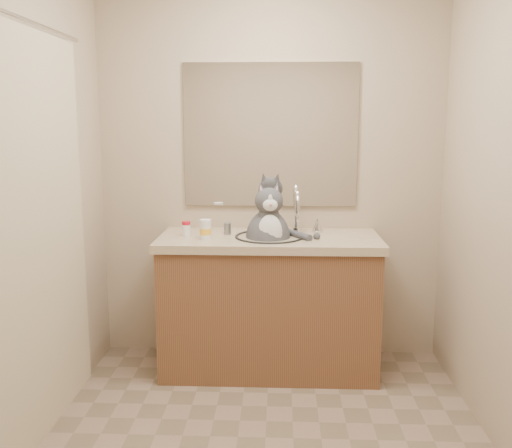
# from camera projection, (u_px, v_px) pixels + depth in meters

# --- Properties ---
(room) EXTENTS (2.22, 2.52, 2.42)m
(room) POSITION_uv_depth(u_px,v_px,m) (265.00, 201.00, 2.44)
(room) COLOR gray
(room) RESTS_ON ground
(vanity) EXTENTS (1.34, 0.59, 1.12)m
(vanity) POSITION_uv_depth(u_px,v_px,m) (269.00, 301.00, 3.53)
(vanity) COLOR brown
(vanity) RESTS_ON ground
(mirror) EXTENTS (1.10, 0.02, 0.90)m
(mirror) POSITION_uv_depth(u_px,v_px,m) (271.00, 135.00, 3.61)
(mirror) COLOR white
(mirror) RESTS_ON room
(shower_curtain) EXTENTS (0.02, 1.30, 1.93)m
(shower_curtain) POSITION_uv_depth(u_px,v_px,m) (38.00, 233.00, 2.62)
(shower_curtain) COLOR beige
(shower_curtain) RESTS_ON ground
(cat) EXTENTS (0.42, 0.33, 0.54)m
(cat) POSITION_uv_depth(u_px,v_px,m) (269.00, 235.00, 3.43)
(cat) COLOR #424247
(cat) RESTS_ON vanity
(pill_bottle_redcap) EXTENTS (0.07, 0.07, 0.09)m
(pill_bottle_redcap) POSITION_uv_depth(u_px,v_px,m) (186.00, 228.00, 3.47)
(pill_bottle_redcap) COLOR white
(pill_bottle_redcap) RESTS_ON vanity
(pill_bottle_orange) EXTENTS (0.09, 0.09, 0.12)m
(pill_bottle_orange) POSITION_uv_depth(u_px,v_px,m) (205.00, 230.00, 3.37)
(pill_bottle_orange) COLOR white
(pill_bottle_orange) RESTS_ON vanity
(grey_canister) EXTENTS (0.05, 0.05, 0.07)m
(grey_canister) POSITION_uv_depth(u_px,v_px,m) (227.00, 229.00, 3.51)
(grey_canister) COLOR slate
(grey_canister) RESTS_ON vanity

